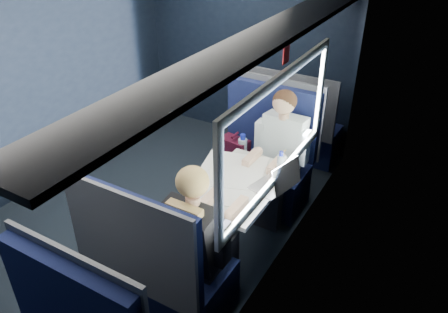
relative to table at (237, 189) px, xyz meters
The scene contains 12 objects.
ground 1.23m from the table, behind, with size 2.80×4.20×0.01m, color black.
room_shell 1.30m from the table, behind, with size 3.00×4.40×2.40m.
table is the anchor object (origin of this frame).
seat_bay_near 0.92m from the table, 102.42° to the left, with size 1.04×0.62×1.26m.
seat_bay_far 0.93m from the table, 101.78° to the right, with size 1.04×0.62×1.26m.
seat_row_front 1.82m from the table, 95.80° to the left, with size 1.04×0.51×1.16m.
man 0.70m from the table, 84.48° to the left, with size 0.53×0.56×1.32m.
woman 0.71m from the table, 84.55° to the right, with size 0.53×0.56×1.32m.
papers 0.13m from the table, 165.05° to the left, with size 0.56×0.80×0.01m, color white.
laptop 0.37m from the table, 14.63° to the left, with size 0.33×0.39×0.25m.
bottle_small 0.43m from the table, 50.25° to the left, with size 0.06×0.06×0.22m.
cup 0.51m from the table, 63.52° to the left, with size 0.06×0.06×0.08m, color white.
Camera 1 is at (2.46, -2.68, 2.80)m, focal length 35.00 mm.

